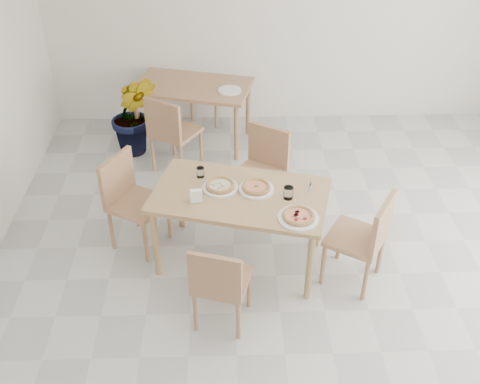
{
  "coord_description": "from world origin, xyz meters",
  "views": [
    {
      "loc": [
        -0.81,
        -3.25,
        3.55
      ],
      "look_at": [
        -0.69,
        0.67,
        0.77
      ],
      "focal_mm": 42.0,
      "sensor_mm": 36.0,
      "label": 1
    }
  ],
  "objects_px": {
    "tumbler_b": "(200,172)",
    "chair_back_s": "(171,130)",
    "main_table": "(240,201)",
    "plate_margherita": "(256,189)",
    "potted_plant": "(134,115)",
    "napkin_holder": "(196,197)",
    "chair_south": "(219,282)",
    "chair_west": "(130,196)",
    "pizza_mushroom": "(220,185)",
    "chair_east": "(366,235)",
    "chair_north": "(263,165)",
    "pizza_margherita": "(256,187)",
    "pizza_pepperoni": "(298,216)",
    "tumbler_a": "(288,193)",
    "second_table": "(193,92)",
    "plate_empty": "(230,90)",
    "plate_mushroom": "(220,187)",
    "plate_pepperoni": "(298,218)",
    "chair_back_n": "(215,80)"
  },
  "relations": [
    {
      "from": "tumbler_b",
      "to": "chair_back_s",
      "type": "relative_size",
      "value": 0.1
    },
    {
      "from": "main_table",
      "to": "plate_margherita",
      "type": "distance_m",
      "value": 0.18
    },
    {
      "from": "potted_plant",
      "to": "napkin_holder",
      "type": "bearing_deg",
      "value": -68.76
    },
    {
      "from": "chair_south",
      "to": "chair_back_s",
      "type": "relative_size",
      "value": 0.9
    },
    {
      "from": "chair_west",
      "to": "pizza_mushroom",
      "type": "bearing_deg",
      "value": -75.93
    },
    {
      "from": "main_table",
      "to": "chair_east",
      "type": "bearing_deg",
      "value": -2.49
    },
    {
      "from": "chair_south",
      "to": "chair_north",
      "type": "bearing_deg",
      "value": -89.22
    },
    {
      "from": "chair_south",
      "to": "chair_west",
      "type": "relative_size",
      "value": 0.91
    },
    {
      "from": "chair_east",
      "to": "pizza_margherita",
      "type": "bearing_deg",
      "value": -80.48
    },
    {
      "from": "pizza_pepperoni",
      "to": "chair_east",
      "type": "bearing_deg",
      "value": 4.5
    },
    {
      "from": "chair_north",
      "to": "plate_margherita",
      "type": "bearing_deg",
      "value": -65.78
    },
    {
      "from": "pizza_pepperoni",
      "to": "tumbler_a",
      "type": "bearing_deg",
      "value": 100.48
    },
    {
      "from": "tumbler_b",
      "to": "pizza_mushroom",
      "type": "bearing_deg",
      "value": -46.92
    },
    {
      "from": "chair_north",
      "to": "second_table",
      "type": "relative_size",
      "value": 0.6
    },
    {
      "from": "chair_back_s",
      "to": "plate_empty",
      "type": "xyz_separation_m",
      "value": [
        0.66,
        0.51,
        0.22
      ]
    },
    {
      "from": "pizza_pepperoni",
      "to": "chair_north",
      "type": "bearing_deg",
      "value": 100.31
    },
    {
      "from": "chair_south",
      "to": "pizza_pepperoni",
      "type": "relative_size",
      "value": 2.47
    },
    {
      "from": "main_table",
      "to": "napkin_holder",
      "type": "relative_size",
      "value": 13.28
    },
    {
      "from": "pizza_mushroom",
      "to": "second_table",
      "type": "distance_m",
      "value": 2.17
    },
    {
      "from": "chair_east",
      "to": "pizza_pepperoni",
      "type": "bearing_deg",
      "value": -53.8
    },
    {
      "from": "chair_north",
      "to": "plate_mushroom",
      "type": "relative_size",
      "value": 2.91
    },
    {
      "from": "chair_west",
      "to": "pizza_pepperoni",
      "type": "bearing_deg",
      "value": -85.73
    },
    {
      "from": "chair_east",
      "to": "pizza_margherita",
      "type": "distance_m",
      "value": 1.01
    },
    {
      "from": "plate_mushroom",
      "to": "pizza_mushroom",
      "type": "bearing_deg",
      "value": 90.0
    },
    {
      "from": "napkin_holder",
      "to": "second_table",
      "type": "relative_size",
      "value": 0.08
    },
    {
      "from": "chair_north",
      "to": "pizza_pepperoni",
      "type": "xyz_separation_m",
      "value": [
        0.21,
        -1.16,
        0.25
      ]
    },
    {
      "from": "chair_south",
      "to": "tumbler_b",
      "type": "xyz_separation_m",
      "value": [
        -0.16,
        1.06,
        0.31
      ]
    },
    {
      "from": "potted_plant",
      "to": "chair_east",
      "type": "bearing_deg",
      "value": -45.71
    },
    {
      "from": "tumbler_b",
      "to": "chair_back_s",
      "type": "xyz_separation_m",
      "value": [
        -0.37,
        1.26,
        -0.26
      ]
    },
    {
      "from": "plate_pepperoni",
      "to": "chair_back_n",
      "type": "distance_m",
      "value": 3.33
    },
    {
      "from": "main_table",
      "to": "chair_south",
      "type": "distance_m",
      "value": 0.83
    },
    {
      "from": "main_table",
      "to": "pizza_margherita",
      "type": "relative_size",
      "value": 5.22
    },
    {
      "from": "plate_margherita",
      "to": "tumbler_a",
      "type": "relative_size",
      "value": 2.81
    },
    {
      "from": "pizza_margherita",
      "to": "tumbler_a",
      "type": "relative_size",
      "value": 2.92
    },
    {
      "from": "chair_west",
      "to": "plate_margherita",
      "type": "distance_m",
      "value": 1.2
    },
    {
      "from": "main_table",
      "to": "chair_north",
      "type": "relative_size",
      "value": 1.82
    },
    {
      "from": "pizza_margherita",
      "to": "tumbler_b",
      "type": "distance_m",
      "value": 0.54
    },
    {
      "from": "pizza_mushroom",
      "to": "tumbler_b",
      "type": "xyz_separation_m",
      "value": [
        -0.18,
        0.19,
        0.01
      ]
    },
    {
      "from": "chair_back_n",
      "to": "tumbler_a",
      "type": "bearing_deg",
      "value": -44.8
    },
    {
      "from": "second_table",
      "to": "chair_back_n",
      "type": "bearing_deg",
      "value": 83.56
    },
    {
      "from": "pizza_pepperoni",
      "to": "tumbler_b",
      "type": "height_order",
      "value": "tumbler_b"
    },
    {
      "from": "chair_east",
      "to": "plate_mushroom",
      "type": "relative_size",
      "value": 2.9
    },
    {
      "from": "plate_pepperoni",
      "to": "pizza_pepperoni",
      "type": "xyz_separation_m",
      "value": [
        0.0,
        0.0,
        0.02
      ]
    },
    {
      "from": "plate_margherita",
      "to": "pizza_mushroom",
      "type": "bearing_deg",
      "value": 173.73
    },
    {
      "from": "plate_pepperoni",
      "to": "tumbler_a",
      "type": "relative_size",
      "value": 3.09
    },
    {
      "from": "pizza_pepperoni",
      "to": "tumbler_a",
      "type": "distance_m",
      "value": 0.3
    },
    {
      "from": "chair_back_s",
      "to": "chair_back_n",
      "type": "distance_m",
      "value": 1.43
    },
    {
      "from": "second_table",
      "to": "tumbler_a",
      "type": "bearing_deg",
      "value": -53.92
    },
    {
      "from": "chair_west",
      "to": "chair_back_n",
      "type": "relative_size",
      "value": 1.02
    },
    {
      "from": "chair_south",
      "to": "chair_back_n",
      "type": "bearing_deg",
      "value": -72.92
    }
  ]
}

